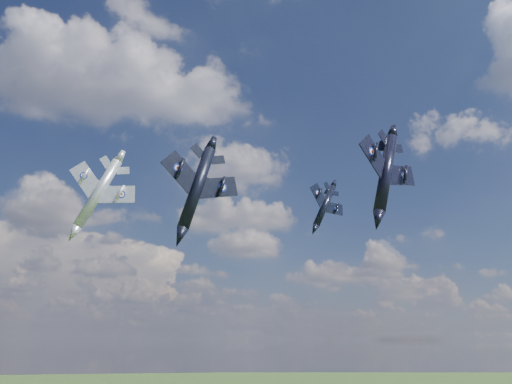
{
  "coord_description": "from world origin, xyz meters",
  "views": [
    {
      "loc": [
        -11.69,
        -55.7,
        61.78
      ],
      "look_at": [
        1.92,
        15.28,
        83.32
      ],
      "focal_mm": 35.0,
      "sensor_mm": 36.0,
      "label": 1
    }
  ],
  "objects": [
    {
      "name": "jet_right_navy",
      "position": [
        15.23,
        -1.1,
        81.72
      ],
      "size": [
        16.85,
        18.75,
        6.55
      ],
      "primitive_type": null,
      "rotation": [
        0.0,
        0.33,
        0.43
      ],
      "color": "black"
    },
    {
      "name": "jet_lead_navy",
      "position": [
        -7.44,
        8.61,
        81.49
      ],
      "size": [
        15.83,
        18.97,
        6.68
      ],
      "primitive_type": null,
      "rotation": [
        0.0,
        0.29,
        0.23
      ],
      "color": "black"
    },
    {
      "name": "jet_left_silver",
      "position": [
        -20.92,
        14.76,
        81.73
      ],
      "size": [
        11.94,
        15.62,
        7.39
      ],
      "primitive_type": null,
      "rotation": [
        0.0,
        0.44,
        -0.06
      ],
      "color": "#9DA1A8"
    },
    {
      "name": "jet_high_navy",
      "position": [
        20.82,
        38.84,
        88.33
      ],
      "size": [
        15.02,
        17.1,
        7.5
      ],
      "primitive_type": null,
      "rotation": [
        0.0,
        0.5,
        0.4
      ],
      "color": "black"
    }
  ]
}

